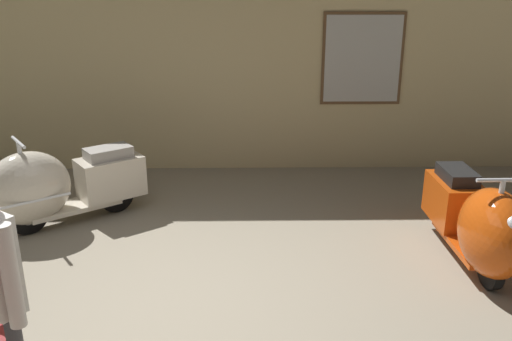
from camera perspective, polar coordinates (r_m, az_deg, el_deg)
name	(u,v)px	position (r m, az deg, el deg)	size (l,w,h in m)	color
ground_plane	(164,308)	(4.66, -9.77, -14.26)	(60.00, 60.00, 0.00)	gray
showroom_back_wall	(188,45)	(7.57, -7.29, 13.13)	(18.00, 0.63, 3.51)	#CCB784
scooter_0	(55,186)	(6.21, -20.59, -1.54)	(1.66, 1.38, 1.04)	black
scooter_1	(479,223)	(5.35, 22.68, -5.22)	(0.55, 1.67, 1.02)	black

